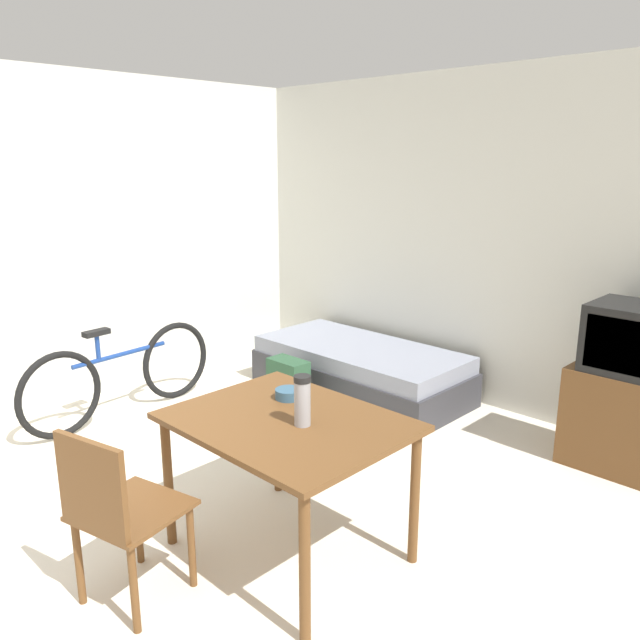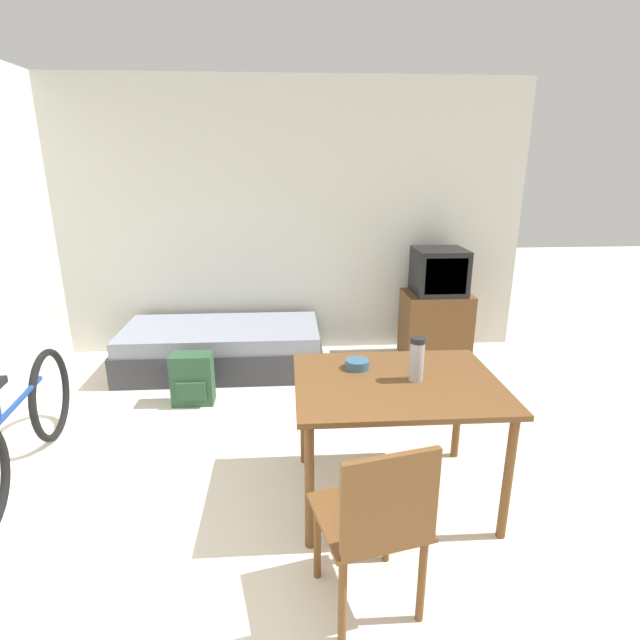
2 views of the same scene
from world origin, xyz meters
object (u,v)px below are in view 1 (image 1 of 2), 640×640
bicycle (122,375)px  thermos_flask (302,398)px  backpack (288,386)px  daybed (360,370)px  tv (624,393)px  dining_table (288,435)px  wooden_chair (116,509)px  mate_bowl (288,394)px

bicycle → thermos_flask: size_ratio=6.77×
thermos_flask → backpack: size_ratio=0.58×
daybed → tv: tv is taller
dining_table → wooden_chair: size_ratio=1.30×
bicycle → backpack: (0.87, 0.99, -0.13)m
wooden_chair → bicycle: size_ratio=0.51×
tv → wooden_chair: size_ratio=1.27×
tv → daybed: bearing=-175.6°
daybed → thermos_flask: (1.34, -2.01, 0.68)m
daybed → mate_bowl: (1.04, -1.83, 0.57)m
tv → thermos_flask: tv is taller
wooden_chair → thermos_flask: (0.35, 0.82, 0.39)m
wooden_chair → thermos_flask: thermos_flask is taller
tv → thermos_flask: bearing=-109.6°
thermos_flask → tv: bearing=70.4°
thermos_flask → wooden_chair: bearing=-113.4°
backpack → thermos_flask: bearing=-40.7°
tv → backpack: (-2.28, -0.89, -0.30)m
dining_table → mate_bowl: mate_bowl is taller
tv → dining_table: 2.36m
thermos_flask → bicycle: bearing=172.7°
wooden_chair → backpack: bearing=118.5°
bicycle → mate_bowl: mate_bowl is taller
dining_table → backpack: 1.96m
wooden_chair → daybed: bearing=109.3°
bicycle → thermos_flask: (2.37, -0.30, 0.55)m
thermos_flask → backpack: thermos_flask is taller
thermos_flask → backpack: bearing=139.3°
wooden_chair → thermos_flask: 0.97m
daybed → thermos_flask: thermos_flask is taller
daybed → wooden_chair: 3.02m
backpack → dining_table: bearing=-42.9°
bicycle → wooden_chair: bearing=-29.1°
wooden_chair → bicycle: bearing=150.9°
dining_table → backpack: size_ratio=2.64×
wooden_chair → bicycle: wooden_chair is taller
dining_table → bicycle: bicycle is taller
daybed → mate_bowl: 2.18m
thermos_flask → mate_bowl: size_ratio=1.79×
tv → mate_bowl: (-1.08, -1.99, 0.26)m
mate_bowl → bicycle: bearing=176.8°
wooden_chair → backpack: size_ratio=2.03×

